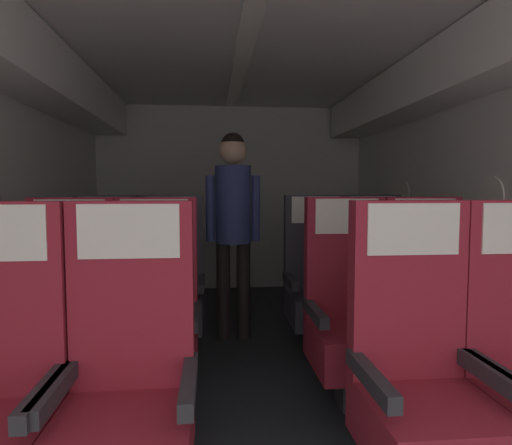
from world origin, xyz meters
The scene contains 13 objects.
ground centered at (0.00, 2.66, -0.01)m, with size 3.42×5.72×0.02m, color #23282D.
fuselage_shell centered at (0.00, 2.91, 1.61)m, with size 3.30×5.37×2.24m.
seat_a_left_aisle centered at (-0.54, 1.51, 0.48)m, with size 0.49×0.51×1.15m.
seat_a_right_window centered at (0.54, 1.49, 0.48)m, with size 0.49×0.51×1.15m.
seat_b_left_window centered at (-0.99, 2.32, 0.48)m, with size 0.49×0.51×1.15m.
seat_b_left_aisle centered at (-0.55, 2.34, 0.48)m, with size 0.49×0.51×1.15m.
seat_b_right_aisle centered at (1.01, 2.34, 0.48)m, with size 0.49×0.51×1.15m.
seat_b_right_window centered at (0.54, 2.33, 0.48)m, with size 0.49×0.51×1.15m.
seat_c_left_window centered at (-1.00, 3.16, 0.48)m, with size 0.49×0.51×1.15m.
seat_c_left_aisle centered at (-0.53, 3.15, 0.48)m, with size 0.49×0.51×1.15m.
seat_c_right_aisle centered at (0.99, 3.16, 0.48)m, with size 0.49×0.51×1.15m.
seat_c_right_window centered at (0.55, 3.16, 0.48)m, with size 0.49×0.51×1.15m.
flight_attendant centered at (-0.07, 3.46, 1.01)m, with size 0.43×0.28×1.64m.
Camera 1 is at (-0.24, -0.06, 1.19)m, focal length 31.36 mm.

